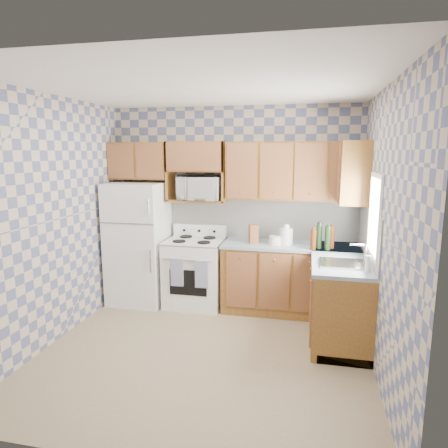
{
  "coord_description": "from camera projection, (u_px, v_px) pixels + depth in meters",
  "views": [
    {
      "loc": [
        1.02,
        -3.8,
        2.09
      ],
      "look_at": [
        0.05,
        0.75,
        1.25
      ],
      "focal_mm": 32.0,
      "sensor_mm": 36.0,
      "label": 1
    }
  ],
  "objects": [
    {
      "name": "right_wall",
      "position": [
        383.0,
        234.0,
        3.65
      ],
      "size": [
        0.02,
        3.2,
        2.7
      ],
      "primitive_type": "cube",
      "color": "slate",
      "rests_on": "ground"
    },
    {
      "name": "refrigerator",
      "position": [
        139.0,
        243.0,
        5.55
      ],
      "size": [
        0.75,
        0.7,
        1.68
      ],
      "primitive_type": "cube",
      "color": "white",
      "rests_on": "floor"
    },
    {
      "name": "bottle_1",
      "position": [
        328.0,
        238.0,
        4.81
      ],
      "size": [
        0.07,
        0.07,
        0.3
      ],
      "primitive_type": "cylinder",
      "color": "black",
      "rests_on": "countertop_back"
    },
    {
      "name": "countertop_back",
      "position": [
        291.0,
        246.0,
        5.15
      ],
      "size": [
        1.77,
        0.63,
        0.04
      ],
      "primitive_type": "cube",
      "color": "gray",
      "rests_on": "base_cabinets_back"
    },
    {
      "name": "food_containers",
      "position": [
        275.0,
        240.0,
        5.12
      ],
      "size": [
        0.17,
        0.17,
        0.11
      ],
      "primitive_type": null,
      "color": "beige",
      "rests_on": "countertop_back"
    },
    {
      "name": "stove_body",
      "position": [
        195.0,
        273.0,
        5.48
      ],
      "size": [
        0.76,
        0.65,
        0.9
      ],
      "primitive_type": "cube",
      "color": "white",
      "rests_on": "floor"
    },
    {
      "name": "microwave_shelf",
      "position": [
        197.0,
        201.0,
        5.46
      ],
      "size": [
        0.8,
        0.33,
        0.03
      ],
      "primitive_type": "cube",
      "color": "brown",
      "rests_on": "back_wall"
    },
    {
      "name": "upper_cabinets_back",
      "position": [
        294.0,
        171.0,
        5.12
      ],
      "size": [
        1.75,
        0.33,
        0.74
      ],
      "primitive_type": "cube",
      "color": "brown",
      "rests_on": "back_wall"
    },
    {
      "name": "base_cabinets_right",
      "position": [
        338.0,
        296.0,
        4.64
      ],
      "size": [
        0.6,
        1.6,
        0.88
      ],
      "primitive_type": "cube",
      "color": "brown",
      "rests_on": "floor"
    },
    {
      "name": "backsplash_back",
      "position": [
        262.0,
        218.0,
        5.47
      ],
      "size": [
        2.6,
        0.02,
        0.56
      ],
      "primitive_type": "cube",
      "color": "white",
      "rests_on": "back_wall"
    },
    {
      "name": "bottle_3",
      "position": [
        313.0,
        239.0,
        4.83
      ],
      "size": [
        0.07,
        0.07,
        0.25
      ],
      "primitive_type": "cylinder",
      "color": "#4C220B",
      "rests_on": "countertop_back"
    },
    {
      "name": "dish_towel_left",
      "position": [
        177.0,
        273.0,
        5.16
      ],
      "size": [
        0.17,
        0.02,
        0.36
      ],
      "primitive_type": "cube",
      "color": "navy",
      "rests_on": "stove_body"
    },
    {
      "name": "window",
      "position": [
        374.0,
        216.0,
        4.06
      ],
      "size": [
        0.02,
        0.66,
        0.86
      ],
      "primitive_type": "cube",
      "color": "white",
      "rests_on": "right_wall"
    },
    {
      "name": "bottle_2",
      "position": [
        331.0,
        237.0,
        4.9
      ],
      "size": [
        0.07,
        0.07,
        0.28
      ],
      "primitive_type": "cylinder",
      "color": "#4C220B",
      "rests_on": "countertop_back"
    },
    {
      "name": "back_wall",
      "position": [
        233.0,
        206.0,
        5.54
      ],
      "size": [
        3.4,
        0.02,
        2.7
      ],
      "primitive_type": "cube",
      "color": "slate",
      "rests_on": "ground"
    },
    {
      "name": "cooktop",
      "position": [
        195.0,
        241.0,
        5.4
      ],
      "size": [
        0.76,
        0.65,
        0.02
      ],
      "primitive_type": "cube",
      "color": "silver",
      "rests_on": "stove_body"
    },
    {
      "name": "soap_bottle",
      "position": [
        368.0,
        264.0,
        3.92
      ],
      "size": [
        0.06,
        0.06,
        0.17
      ],
      "primitive_type": "cylinder",
      "color": "beige",
      "rests_on": "countertop_right"
    },
    {
      "name": "bottle_0",
      "position": [
        319.0,
        236.0,
        4.89
      ],
      "size": [
        0.07,
        0.07,
        0.32
      ],
      "primitive_type": "cylinder",
      "color": "black",
      "rests_on": "countertop_back"
    },
    {
      "name": "upper_cabinets_right",
      "position": [
        353.0,
        172.0,
        4.79
      ],
      "size": [
        0.33,
        0.7,
        0.74
      ],
      "primitive_type": "cube",
      "color": "brown",
      "rests_on": "right_wall"
    },
    {
      "name": "microwave",
      "position": [
        200.0,
        188.0,
        5.4
      ],
      "size": [
        0.58,
        0.4,
        0.32
      ],
      "primitive_type": "imported",
      "rotation": [
        0.0,
        0.0,
        -0.02
      ],
      "color": "white",
      "rests_on": "microwave_shelf"
    },
    {
      "name": "dish_towel_right",
      "position": [
        201.0,
        274.0,
        5.09
      ],
      "size": [
        0.17,
        0.02,
        0.36
      ],
      "primitive_type": "cube",
      "color": "navy",
      "rests_on": "stove_body"
    },
    {
      "name": "backsplash_right",
      "position": [
        369.0,
        233.0,
        4.44
      ],
      "size": [
        0.02,
        1.6,
        0.56
      ],
      "primitive_type": "cube",
      "color": "white",
      "rests_on": "right_wall"
    },
    {
      "name": "base_cabinets_back",
      "position": [
        290.0,
        280.0,
        5.24
      ],
      "size": [
        1.75,
        0.6,
        0.88
      ],
      "primitive_type": "cube",
      "color": "brown",
      "rests_on": "floor"
    },
    {
      "name": "countertop_right",
      "position": [
        340.0,
        258.0,
        4.56
      ],
      "size": [
        0.63,
        1.6,
        0.04
      ],
      "primitive_type": "cube",
      "color": "gray",
      "rests_on": "base_cabinets_right"
    },
    {
      "name": "upper_cabinets_fridge",
      "position": [
        140.0,
        161.0,
        5.53
      ],
      "size": [
        0.82,
        0.33,
        0.5
      ],
      "primitive_type": "cube",
      "color": "brown",
      "rests_on": "back_wall"
    },
    {
      "name": "sink",
      "position": [
        343.0,
        264.0,
        4.22
      ],
      "size": [
        0.48,
        0.4,
        0.03
      ],
      "primitive_type": "cube",
      "color": "#B7B7BC",
      "rests_on": "countertop_right"
    },
    {
      "name": "floor",
      "position": [
        205.0,
        352.0,
        4.24
      ],
      "size": [
        3.4,
        3.4,
        0.0
      ],
      "primitive_type": "plane",
      "color": "#897754",
      "rests_on": "ground"
    },
    {
      "name": "electric_kettle",
      "position": [
        286.0,
        236.0,
        5.11
      ],
      "size": [
        0.16,
        0.16,
        0.21
      ],
      "primitive_type": "cylinder",
      "color": "white",
      "rests_on": "countertop_back"
    },
    {
      "name": "knife_block",
      "position": [
        253.0,
        234.0,
        5.18
      ],
      "size": [
        0.14,
        0.14,
        0.24
      ],
      "primitive_type": "cube",
      "rotation": [
        0.0,
        0.0,
        0.38
      ],
      "color": "brown",
      "rests_on": "countertop_back"
    },
    {
      "name": "backguard",
      "position": [
        200.0,
        230.0,
        5.65
      ],
      "size": [
        0.76,
        0.08,
        0.17
      ],
      "primitive_type": "cube",
      "color": "white",
      "rests_on": "cooktop"
    }
  ]
}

